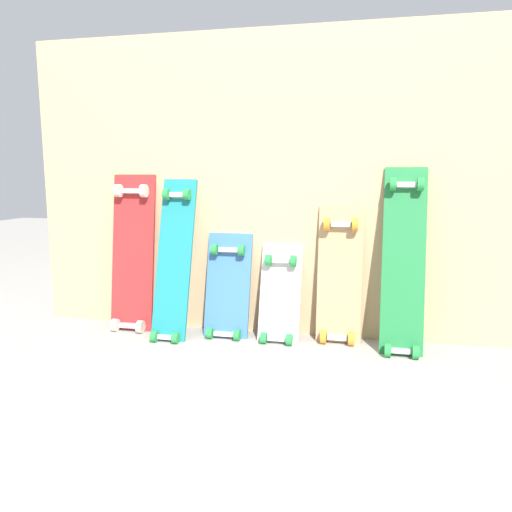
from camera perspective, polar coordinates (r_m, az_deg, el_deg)
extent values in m
plane|color=#9E9991|center=(2.65, 0.33, -8.95)|extent=(12.00, 12.00, 0.00)
cube|color=tan|center=(2.58, 0.68, 7.98)|extent=(2.49, 0.04, 1.54)
cube|color=#B22626|center=(2.76, -13.88, -0.27)|extent=(0.24, 0.14, 0.89)
cube|color=#B7B7BF|center=(2.77, -14.30, -7.71)|extent=(0.11, 0.04, 0.03)
cube|color=#B7B7BF|center=(2.75, -13.93, 7.22)|extent=(0.11, 0.04, 0.03)
cylinder|color=beige|center=(2.79, -15.81, -7.62)|extent=(0.03, 0.07, 0.07)
cylinder|color=beige|center=(2.73, -13.08, -7.91)|extent=(0.03, 0.07, 0.07)
cylinder|color=beige|center=(2.77, -15.46, 7.22)|extent=(0.03, 0.07, 0.07)
cylinder|color=beige|center=(2.70, -12.70, 7.29)|extent=(0.03, 0.07, 0.07)
cube|color=#197A7F|center=(2.60, -9.37, -1.08)|extent=(0.18, 0.27, 0.88)
cube|color=#B7B7BF|center=(2.57, -10.23, -9.13)|extent=(0.08, 0.04, 0.03)
cube|color=#B7B7BF|center=(2.63, -8.94, 6.89)|extent=(0.08, 0.04, 0.03)
cylinder|color=#268C3F|center=(2.58, -11.55, -9.01)|extent=(0.03, 0.06, 0.06)
cylinder|color=#268C3F|center=(2.53, -9.19, -9.26)|extent=(0.03, 0.06, 0.06)
cylinder|color=#268C3F|center=(2.64, -10.22, 6.97)|extent=(0.03, 0.06, 0.06)
cylinder|color=#268C3F|center=(2.60, -7.91, 6.99)|extent=(0.03, 0.06, 0.06)
cube|color=#386BAD|center=(2.60, -3.24, -4.12)|extent=(0.23, 0.16, 0.60)
cube|color=#B7B7BF|center=(2.58, -3.66, -8.90)|extent=(0.10, 0.04, 0.03)
cube|color=#B7B7BF|center=(2.58, -3.13, 0.68)|extent=(0.10, 0.04, 0.03)
cylinder|color=#268C3F|center=(2.58, -5.32, -8.80)|extent=(0.03, 0.06, 0.06)
cylinder|color=#268C3F|center=(2.55, -2.18, -9.05)|extent=(0.03, 0.06, 0.06)
cylinder|color=#268C3F|center=(2.58, -4.77, 0.76)|extent=(0.03, 0.06, 0.06)
cylinder|color=#268C3F|center=(2.54, -1.66, 0.66)|extent=(0.03, 0.06, 0.06)
cube|color=silver|center=(2.53, 2.76, -5.01)|extent=(0.21, 0.18, 0.55)
cube|color=#B7B7BF|center=(2.51, 2.42, -9.44)|extent=(0.09, 0.04, 0.03)
cube|color=#B7B7BF|center=(2.52, 2.92, -0.56)|extent=(0.09, 0.04, 0.03)
cylinder|color=#268C3F|center=(2.50, 0.89, -9.36)|extent=(0.03, 0.06, 0.06)
cylinder|color=#268C3F|center=(2.48, 3.82, -9.54)|extent=(0.03, 0.06, 0.06)
cylinder|color=#268C3F|center=(2.52, 1.42, -0.46)|extent=(0.03, 0.06, 0.06)
cylinder|color=#268C3F|center=(2.50, 4.30, -0.57)|extent=(0.03, 0.06, 0.06)
cube|color=tan|center=(2.52, 9.53, -2.82)|extent=(0.22, 0.10, 0.74)
cube|color=#B7B7BF|center=(2.54, 9.29, -9.19)|extent=(0.10, 0.04, 0.03)
cube|color=#B7B7BF|center=(2.48, 9.71, 3.58)|extent=(0.10, 0.04, 0.03)
cylinder|color=orange|center=(2.52, 7.71, -9.21)|extent=(0.03, 0.06, 0.06)
cylinder|color=orange|center=(2.52, 10.83, -9.34)|extent=(0.03, 0.06, 0.06)
cylinder|color=orange|center=(2.47, 8.12, 3.63)|extent=(0.03, 0.06, 0.06)
cylinder|color=orange|center=(2.46, 11.27, 3.53)|extent=(0.03, 0.06, 0.06)
cube|color=#1E7238|center=(2.44, 16.51, -1.26)|extent=(0.20, 0.23, 0.93)
cube|color=#B7B7BF|center=(2.43, 16.27, -10.38)|extent=(0.09, 0.04, 0.03)
cube|color=#B7B7BF|center=(2.46, 16.82, 7.78)|extent=(0.09, 0.04, 0.03)
cylinder|color=#268C3F|center=(2.41, 14.82, -10.39)|extent=(0.03, 0.06, 0.06)
cylinder|color=#268C3F|center=(2.42, 17.78, -10.46)|extent=(0.03, 0.06, 0.06)
cylinder|color=#268C3F|center=(2.44, 15.41, 7.92)|extent=(0.03, 0.06, 0.06)
cylinder|color=#268C3F|center=(2.45, 18.30, 7.79)|extent=(0.03, 0.06, 0.06)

